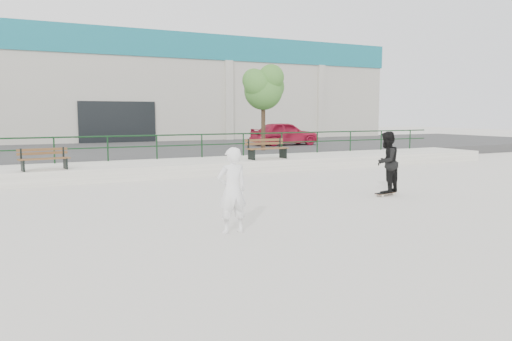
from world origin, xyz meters
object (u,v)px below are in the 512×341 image
bench_left (44,159)px  skateboard (386,193)px  tree (264,86)px  red_car (285,133)px  bench_right (267,149)px  seated_skater (232,190)px  standing_skater (387,162)px

bench_left → skateboard: bench_left is taller
tree → skateboard: (-2.01, -11.72, -3.71)m
red_car → bench_right: bearing=147.3°
bench_right → skateboard: 7.31m
bench_left → seated_skater: 9.61m
tree → red_car: size_ratio=1.06×
bench_right → standing_skater: (0.16, -7.26, 0.07)m
tree → bench_right: bearing=-115.9°
tree → standing_skater: bearing=-99.7°
seated_skater → red_car: bearing=-122.6°
red_car → skateboard: bearing=162.9°
bench_left → tree: size_ratio=0.38×
seated_skater → standing_skater: bearing=-159.4°
standing_skater → bench_left: bearing=-61.7°
red_car → skateboard: size_ratio=5.16×
bench_left → tree: (10.87, 4.77, 2.91)m
tree → skateboard: 12.46m
tree → red_car: tree is taller
bench_right → tree: 5.73m
skateboard → seated_skater: (-5.93, -2.20, 0.80)m
bench_right → tree: size_ratio=0.43×
skateboard → seated_skater: seated_skater is taller
bench_right → standing_skater: bearing=-92.2°
bench_right → tree: (2.17, 4.47, 2.86)m
tree → red_car: bearing=45.9°
tree → seated_skater: size_ratio=2.51×
bench_left → skateboard: bearing=-46.0°
red_car → seated_skater: red_car is taller
bench_left → bench_right: (8.70, 0.30, 0.05)m
bench_left → bench_right: bench_right is taller
bench_left → seated_skater: size_ratio=0.96×
bench_left → seated_skater: seated_skater is taller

